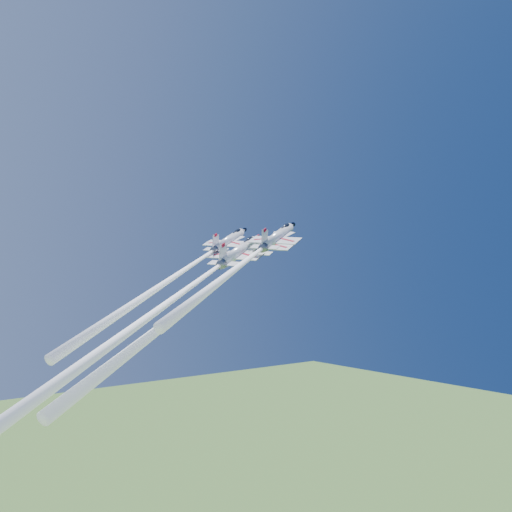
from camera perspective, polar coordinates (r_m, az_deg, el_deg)
jet_lead at (r=96.56m, az=-4.59°, el=-3.33°), size 47.76×25.86×52.54m
jet_left at (r=96.79m, az=-7.91°, el=-1.88°), size 37.13×20.13×39.50m
jet_right at (r=95.23m, az=-1.13°, el=-0.58°), size 33.04×18.02×30.58m
jet_slot at (r=85.75m, az=-9.26°, el=-4.98°), size 47.11×25.50×51.99m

